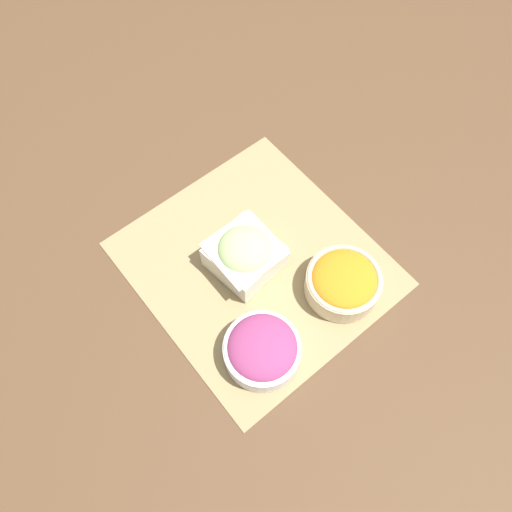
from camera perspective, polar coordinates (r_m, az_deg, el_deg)
ground_plane at (r=0.98m, az=0.00°, el=-0.90°), size 3.00×3.00×0.00m
placemat at (r=0.97m, az=0.00°, el=-0.85°), size 0.46×0.43×0.00m
cucumber_bowl at (r=0.94m, az=-1.32°, el=0.26°), size 0.13×0.13×0.08m
carrot_bowl at (r=0.93m, az=9.93°, el=-2.91°), size 0.14×0.14×0.06m
onion_bowl at (r=0.88m, az=0.71°, el=-10.61°), size 0.14×0.14×0.07m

